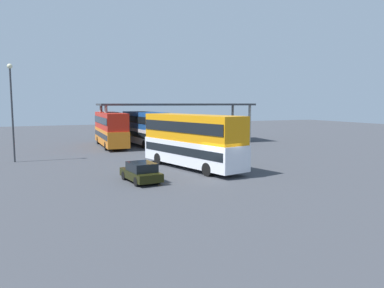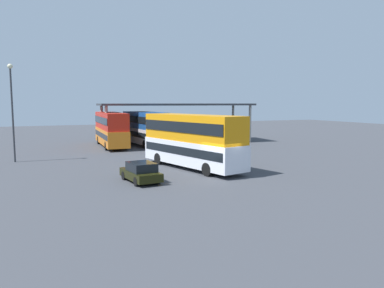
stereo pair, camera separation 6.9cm
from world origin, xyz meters
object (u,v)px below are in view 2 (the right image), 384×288
at_px(double_decker_main, 192,139).
at_px(double_decker_near_canopy, 111,128).
at_px(double_decker_mid_row, 144,127).
at_px(parked_hatchback, 141,172).
at_px(lamppost_tall, 12,102).

xyz_separation_m(double_decker_main, double_decker_near_canopy, (-2.98, 17.82, -0.11)).
xyz_separation_m(double_decker_main, double_decker_mid_row, (1.10, 17.29, -0.09)).
bearing_deg(parked_hatchback, lamppost_tall, 26.08).
relative_size(double_decker_near_canopy, lamppost_tall, 1.29).
relative_size(double_decker_main, double_decker_mid_row, 1.07).
bearing_deg(double_decker_mid_row, double_decker_near_canopy, 78.64).
bearing_deg(lamppost_tall, double_decker_mid_row, 28.52).
bearing_deg(double_decker_near_canopy, double_decker_mid_row, -94.85).
bearing_deg(double_decker_near_canopy, lamppost_tall, 131.47).
height_order(double_decker_main, parked_hatchback, double_decker_main).
bearing_deg(double_decker_near_canopy, double_decker_main, -167.94).
xyz_separation_m(double_decker_near_canopy, lamppost_tall, (-10.43, -8.41, 3.15)).
bearing_deg(double_decker_main, double_decker_mid_row, -17.52).
relative_size(parked_hatchback, double_decker_near_canopy, 0.35).
bearing_deg(parked_hatchback, double_decker_main, -63.15).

